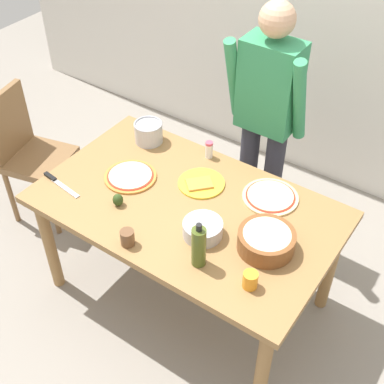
% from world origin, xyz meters
% --- Properties ---
extents(ground, '(8.00, 8.00, 0.00)m').
position_xyz_m(ground, '(0.00, 0.00, 0.00)').
color(ground, gray).
extents(wall_back, '(5.60, 0.10, 2.60)m').
position_xyz_m(wall_back, '(0.00, 1.60, 1.30)').
color(wall_back, silver).
rests_on(wall_back, ground).
extents(dining_table, '(1.60, 0.96, 0.76)m').
position_xyz_m(dining_table, '(0.00, 0.00, 0.67)').
color(dining_table, olive).
rests_on(dining_table, ground).
extents(person_cook, '(0.49, 0.25, 1.62)m').
position_xyz_m(person_cook, '(0.05, 0.76, 0.94)').
color(person_cook, '#2D2D38').
rests_on(person_cook, ground).
extents(chair_wooden_left, '(0.48, 0.48, 0.95)m').
position_xyz_m(chair_wooden_left, '(-1.32, 0.02, 0.54)').
color(chair_wooden_left, brown).
rests_on(chair_wooden_left, ground).
extents(pizza_raw_on_board, '(0.30, 0.30, 0.02)m').
position_xyz_m(pizza_raw_on_board, '(0.34, 0.30, 0.77)').
color(pizza_raw_on_board, beige).
rests_on(pizza_raw_on_board, dining_table).
extents(pizza_cooked_on_tray, '(0.30, 0.30, 0.02)m').
position_xyz_m(pizza_cooked_on_tray, '(-0.39, 0.00, 0.77)').
color(pizza_cooked_on_tray, '#C67A33').
rests_on(pizza_cooked_on_tray, dining_table).
extents(plate_with_slice, '(0.26, 0.26, 0.02)m').
position_xyz_m(plate_with_slice, '(-0.03, 0.18, 0.77)').
color(plate_with_slice, gold).
rests_on(plate_with_slice, dining_table).
extents(popcorn_bowl, '(0.28, 0.28, 0.11)m').
position_xyz_m(popcorn_bowl, '(0.49, -0.04, 0.82)').
color(popcorn_bowl, brown).
rests_on(popcorn_bowl, dining_table).
extents(mixing_bowl_steel, '(0.20, 0.20, 0.08)m').
position_xyz_m(mixing_bowl_steel, '(0.19, -0.14, 0.80)').
color(mixing_bowl_steel, '#B7B7BC').
rests_on(mixing_bowl_steel, dining_table).
extents(olive_oil_bottle, '(0.07, 0.07, 0.26)m').
position_xyz_m(olive_oil_bottle, '(0.28, -0.30, 0.87)').
color(olive_oil_bottle, '#47561E').
rests_on(olive_oil_bottle, dining_table).
extents(steel_pot, '(0.17, 0.17, 0.13)m').
position_xyz_m(steel_pot, '(-0.52, 0.33, 0.83)').
color(steel_pot, '#B7B7BC').
rests_on(steel_pot, dining_table).
extents(cup_orange, '(0.07, 0.07, 0.08)m').
position_xyz_m(cup_orange, '(0.55, -0.28, 0.80)').
color(cup_orange, orange).
rests_on(cup_orange, dining_table).
extents(cup_small_brown, '(0.07, 0.07, 0.08)m').
position_xyz_m(cup_small_brown, '(-0.07, -0.40, 0.80)').
color(cup_small_brown, brown).
rests_on(cup_small_brown, dining_table).
extents(salt_shaker, '(0.04, 0.04, 0.11)m').
position_xyz_m(salt_shaker, '(-0.13, 0.41, 0.81)').
color(salt_shaker, white).
rests_on(salt_shaker, dining_table).
extents(chef_knife, '(0.29, 0.06, 0.02)m').
position_xyz_m(chef_knife, '(-0.69, -0.27, 0.77)').
color(chef_knife, silver).
rests_on(chef_knife, dining_table).
extents(avocado, '(0.06, 0.06, 0.07)m').
position_xyz_m(avocado, '(-0.30, -0.21, 0.80)').
color(avocado, '#2D4219').
rests_on(avocado, dining_table).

